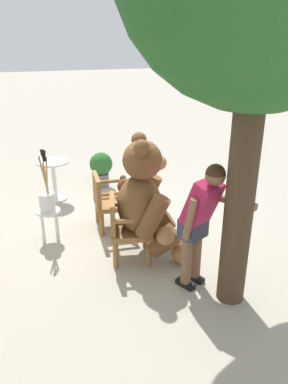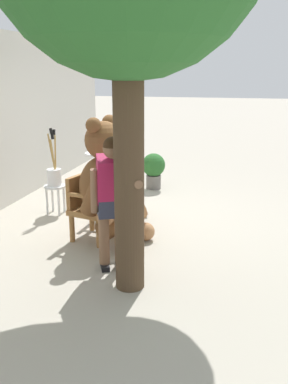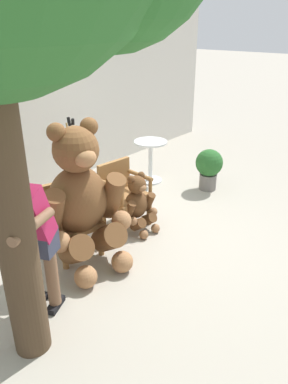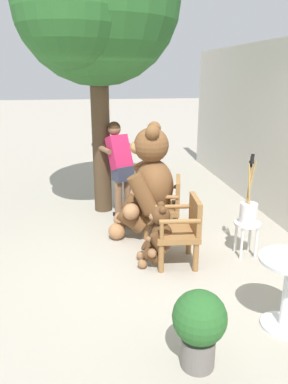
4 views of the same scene
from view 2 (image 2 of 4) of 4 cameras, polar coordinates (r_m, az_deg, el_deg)
name	(u,v)px [view 2 (image 2 of 4)]	position (r m, az deg, el deg)	size (l,w,h in m)	color
ground_plane	(134,229)	(6.13, -1.33, -4.98)	(60.00, 60.00, 0.00)	#A8A091
wooden_chair_left	(91,205)	(5.73, -7.14, -1.76)	(0.67, 0.64, 0.86)	olive
wooden_chair_right	(111,188)	(6.54, -4.45, 0.57)	(0.60, 0.57, 0.86)	olive
teddy_bear_large	(108,182)	(5.51, -4.80, 1.33)	(1.03, 1.03, 1.64)	brown
teddy_bear_small	(129,194)	(6.47, -2.06, -0.21)	(0.48, 0.47, 0.80)	brown
person_visitor	(112,193)	(4.61, -4.27, -0.14)	(0.67, 0.68, 1.55)	black
white_stool	(55,192)	(6.83, -11.77, 0.02)	(0.34, 0.34, 0.46)	silver
brush_bucket	(54,174)	(6.75, -11.90, 2.32)	(0.22, 0.22, 0.90)	white
round_side_table	(100,167)	(8.01, -5.83, 3.33)	(0.56, 0.56, 0.72)	silver
potted_plant	(154,168)	(8.10, 1.28, 3.18)	(0.44, 0.44, 0.68)	slate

